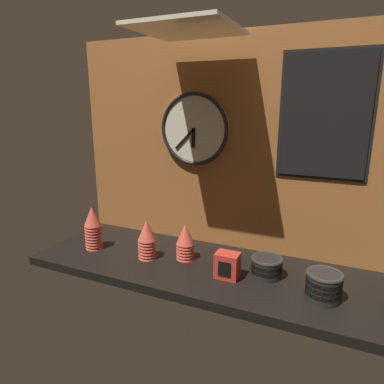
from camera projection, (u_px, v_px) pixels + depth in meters
ground_plane at (202, 268)px, 1.60m from camera, size 1.60×0.56×0.04m
wall_tiled_back at (223, 145)px, 1.70m from camera, size 1.60×0.03×1.05m
cup_stack_far_left at (93, 228)px, 1.74m from camera, size 0.09×0.09×0.22m
cup_stack_center at (185, 241)px, 1.63m from camera, size 0.09×0.09×0.18m
cup_stack_center_left at (147, 239)px, 1.63m from camera, size 0.09×0.09×0.19m
bowl_stack_far_right at (324, 285)px, 1.30m from camera, size 0.14×0.14×0.11m
bowl_stack_right at (267, 266)px, 1.47m from camera, size 0.14×0.14×0.09m
wall_clock at (194, 129)px, 1.71m from camera, size 0.36×0.03×0.36m
menu_board at (325, 116)px, 1.46m from camera, size 0.38×0.01×0.55m
napkin_dispenser at (227, 265)px, 1.46m from camera, size 0.10×0.08×0.11m
ceiling_light_panel at (187, 29)px, 1.37m from camera, size 0.40×0.40×0.02m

